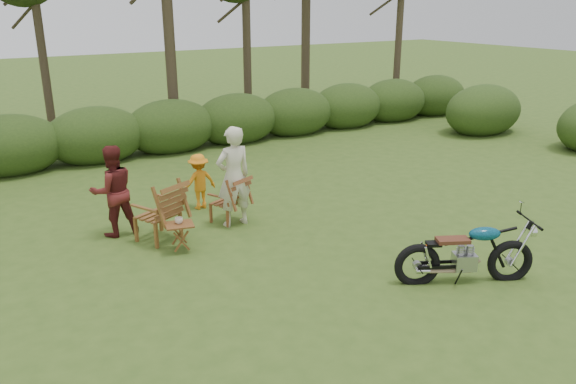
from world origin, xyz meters
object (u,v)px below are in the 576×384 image
lawn_chair_right (228,221)px  cup (179,221)px  lawn_chair_left (160,239)px  motorcycle (462,281)px  adult_a (235,224)px  adult_b (118,234)px  child (200,208)px  side_table (180,237)px

lawn_chair_right → cup: bearing=8.5°
cup → lawn_chair_left: bearing=102.6°
motorcycle → lawn_chair_left: bearing=157.2°
lawn_chair_right → adult_a: (0.03, -0.23, 0.00)m
cup → adult_b: size_ratio=0.08×
motorcycle → child: 5.26m
motorcycle → lawn_chair_right: size_ratio=2.20×
lawn_chair_right → motorcycle: bearing=91.8°
motorcycle → cup: 4.47m
motorcycle → lawn_chair_right: (-1.87, 3.95, 0.00)m
adult_b → lawn_chair_right: bearing=165.2°
lawn_chair_right → side_table: (-1.24, -0.80, 0.24)m
lawn_chair_right → adult_a: adult_a is taller
motorcycle → lawn_chair_left: (-3.25, 3.80, 0.00)m
lawn_chair_right → adult_b: adult_b is taller
lawn_chair_right → lawn_chair_left: lawn_chair_left is taller
adult_b → child: bearing=-167.2°
lawn_chair_left → motorcycle: bearing=105.9°
adult_a → child: 1.15m
side_table → cup: cup is taller
cup → adult_a: bearing=23.3°
lawn_chair_right → side_table: bearing=9.1°
adult_a → adult_b: size_ratio=1.14×
motorcycle → cup: (-3.11, 3.17, 0.53)m
child → lawn_chair_right: bearing=95.5°
side_table → adult_a: (1.27, 0.57, -0.24)m
motorcycle → side_table: size_ratio=4.08×
lawn_chair_left → adult_a: adult_a is taller
motorcycle → adult_a: (-1.84, 3.72, 0.00)m
side_table → lawn_chair_left: bearing=101.8°
lawn_chair_right → cup: cup is taller
motorcycle → adult_a: bearing=143.0°
side_table → adult_b: adult_b is taller
lawn_chair_left → adult_b: 0.82m
cup → child: size_ratio=0.12×
cup → adult_b: 1.51m
lawn_chair_right → lawn_chair_left: (-1.38, -0.14, 0.00)m
lawn_chair_right → lawn_chair_left: size_ratio=0.83×
adult_a → motorcycle: bearing=113.8°
motorcycle → cup: cup is taller
lawn_chair_right → side_table: side_table is taller
cup → adult_a: 1.48m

